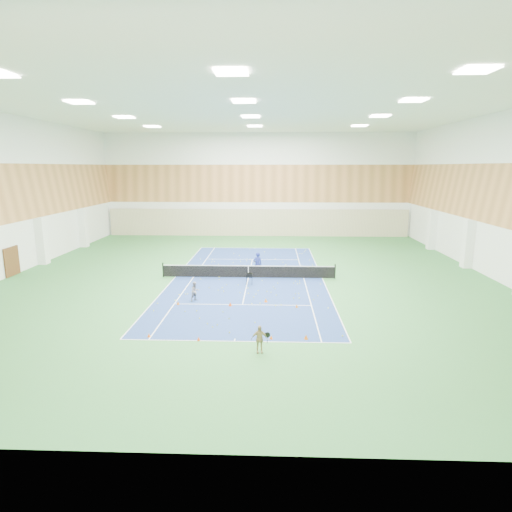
# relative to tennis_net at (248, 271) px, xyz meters

# --- Properties ---
(ground) EXTENTS (40.00, 40.00, 0.00)m
(ground) POSITION_rel_tennis_net_xyz_m (0.00, 0.00, -0.55)
(ground) COLOR #317236
(ground) RESTS_ON ground
(room_shell) EXTENTS (36.00, 40.00, 12.00)m
(room_shell) POSITION_rel_tennis_net_xyz_m (0.00, 0.00, 5.45)
(room_shell) COLOR white
(room_shell) RESTS_ON ground
(wood_cladding) EXTENTS (36.00, 40.00, 8.00)m
(wood_cladding) POSITION_rel_tennis_net_xyz_m (0.00, 0.00, 7.45)
(wood_cladding) COLOR #BD7D46
(wood_cladding) RESTS_ON room_shell
(ceiling_light_grid) EXTENTS (21.40, 25.40, 0.06)m
(ceiling_light_grid) POSITION_rel_tennis_net_xyz_m (0.00, 0.00, 11.37)
(ceiling_light_grid) COLOR white
(ceiling_light_grid) RESTS_ON room_shell
(court_surface) EXTENTS (10.97, 23.77, 0.01)m
(court_surface) POSITION_rel_tennis_net_xyz_m (0.00, 0.00, -0.55)
(court_surface) COLOR navy
(court_surface) RESTS_ON ground
(tennis_balls_scatter) EXTENTS (10.57, 22.77, 0.07)m
(tennis_balls_scatter) POSITION_rel_tennis_net_xyz_m (0.00, 0.00, -0.50)
(tennis_balls_scatter) COLOR yellow
(tennis_balls_scatter) RESTS_ON ground
(tennis_net) EXTENTS (12.80, 0.10, 1.10)m
(tennis_net) POSITION_rel_tennis_net_xyz_m (0.00, 0.00, 0.00)
(tennis_net) COLOR black
(tennis_net) RESTS_ON ground
(back_curtain) EXTENTS (35.40, 0.16, 3.20)m
(back_curtain) POSITION_rel_tennis_net_xyz_m (0.00, 19.75, 1.05)
(back_curtain) COLOR #C6B793
(back_curtain) RESTS_ON ground
(door_left_b) EXTENTS (0.08, 1.80, 2.20)m
(door_left_b) POSITION_rel_tennis_net_xyz_m (-17.92, 0.00, 0.55)
(door_left_b) COLOR #593319
(door_left_b) RESTS_ON ground
(coach) EXTENTS (0.75, 0.58, 1.82)m
(coach) POSITION_rel_tennis_net_xyz_m (0.66, 0.60, 0.36)
(coach) COLOR navy
(coach) RESTS_ON ground
(child_court) EXTENTS (0.74, 0.74, 1.21)m
(child_court) POSITION_rel_tennis_net_xyz_m (-2.96, -5.72, 0.06)
(child_court) COLOR gray
(child_court) RESTS_ON ground
(child_apron) EXTENTS (0.78, 0.40, 1.27)m
(child_apron) POSITION_rel_tennis_net_xyz_m (1.22, -13.07, 0.08)
(child_apron) COLOR tan
(child_apron) RESTS_ON ground
(ball_cart) EXTENTS (0.48, 0.48, 0.80)m
(ball_cart) POSITION_rel_tennis_net_xyz_m (0.16, -1.84, -0.15)
(ball_cart) COLOR black
(ball_cart) RESTS_ON ground
(cone_svc_a) EXTENTS (0.19, 0.19, 0.21)m
(cone_svc_a) POSITION_rel_tennis_net_xyz_m (-3.86, -6.51, -0.44)
(cone_svc_a) COLOR #DA5F0B
(cone_svc_a) RESTS_ON ground
(cone_svc_b) EXTENTS (0.23, 0.23, 0.25)m
(cone_svc_b) POSITION_rel_tennis_net_xyz_m (-0.71, -6.65, -0.43)
(cone_svc_b) COLOR #DB430B
(cone_svc_b) RESTS_ON ground
(cone_svc_c) EXTENTS (0.22, 0.22, 0.24)m
(cone_svc_c) POSITION_rel_tennis_net_xyz_m (1.40, -5.82, -0.43)
(cone_svc_c) COLOR orange
(cone_svc_c) RESTS_ON ground
(cone_svc_d) EXTENTS (0.18, 0.18, 0.20)m
(cone_svc_d) POSITION_rel_tennis_net_xyz_m (3.22, -6.77, -0.45)
(cone_svc_d) COLOR orange
(cone_svc_d) RESTS_ON ground
(cone_base_a) EXTENTS (0.18, 0.18, 0.19)m
(cone_base_a) POSITION_rel_tennis_net_xyz_m (-4.19, -11.51, -0.45)
(cone_base_a) COLOR #F15E0C
(cone_base_a) RESTS_ON ground
(cone_base_b) EXTENTS (0.17, 0.17, 0.19)m
(cone_base_b) POSITION_rel_tennis_net_xyz_m (-1.71, -11.84, -0.45)
(cone_base_b) COLOR #E6460C
(cone_base_b) RESTS_ON ground
(cone_base_c) EXTENTS (0.18, 0.18, 0.19)m
(cone_base_c) POSITION_rel_tennis_net_xyz_m (1.74, -11.53, -0.45)
(cone_base_c) COLOR orange
(cone_base_c) RESTS_ON ground
(cone_base_d) EXTENTS (0.21, 0.21, 0.23)m
(cone_base_d) POSITION_rel_tennis_net_xyz_m (3.41, -11.49, -0.43)
(cone_base_d) COLOR orange
(cone_base_d) RESTS_ON ground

